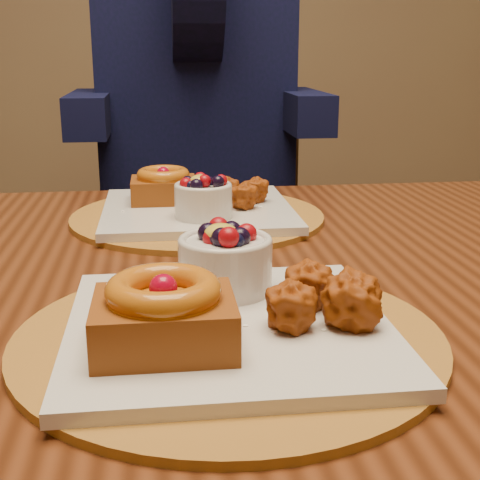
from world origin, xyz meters
name	(u,v)px	position (x,y,z in m)	size (l,w,h in m)	color
dining_table	(210,324)	(-0.01, -0.08, 0.68)	(1.60, 0.90, 0.76)	#37180A
place_setting_near	(225,312)	(-0.01, -0.30, 0.78)	(0.38, 0.38, 0.09)	brown
place_setting_far	(196,206)	(-0.01, 0.13, 0.78)	(0.38, 0.38, 0.08)	brown
chair_far	(229,254)	(0.11, 0.86, 0.47)	(0.41, 0.41, 0.85)	black
diner	(194,48)	(0.03, 0.83, 1.00)	(0.57, 0.54, 0.94)	black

